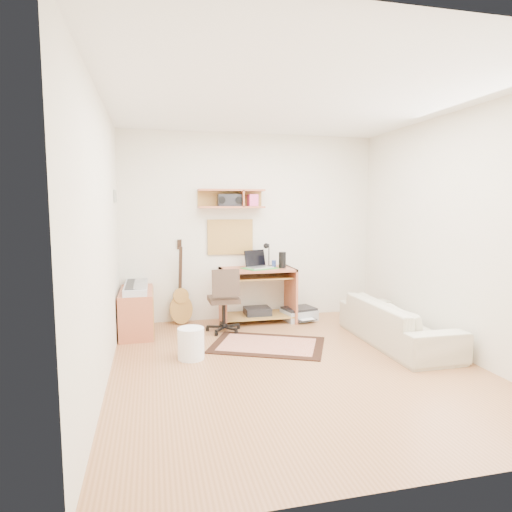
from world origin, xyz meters
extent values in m
cube|color=#A87146|center=(0.00, 0.00, -0.01)|extent=(3.60, 4.00, 0.01)
cube|color=white|center=(0.00, 0.00, 2.60)|extent=(3.60, 4.00, 0.01)
cube|color=silver|center=(0.00, 2.00, 1.30)|extent=(3.60, 0.01, 2.60)
cube|color=silver|center=(-1.80, 0.00, 1.30)|extent=(0.01, 4.00, 2.60)
cube|color=silver|center=(1.80, 0.00, 1.30)|extent=(0.01, 4.00, 2.60)
cube|color=#B86141|center=(-0.30, 1.88, 1.70)|extent=(0.90, 0.25, 0.26)
cube|color=tan|center=(-0.30, 1.98, 1.17)|extent=(0.64, 0.03, 0.49)
cube|color=#4C8CBF|center=(-1.79, 1.50, 1.72)|extent=(0.02, 0.20, 0.15)
cylinder|color=black|center=(0.37, 1.68, 0.86)|extent=(0.10, 0.10, 0.22)
cylinder|color=#304792|center=(0.29, 1.83, 0.79)|extent=(0.06, 0.06, 0.09)
cube|color=black|center=(-0.33, 1.87, 1.68)|extent=(0.31, 0.14, 0.16)
cube|color=#D8B491|center=(-0.10, 0.67, 0.01)|extent=(1.50, 1.29, 0.02)
cube|color=#B86141|center=(-1.58, 1.55, 0.28)|extent=(0.40, 0.90, 0.55)
cube|color=#B2B5BA|center=(-1.58, 1.55, 0.59)|extent=(0.28, 0.89, 0.08)
cylinder|color=white|center=(-1.00, 0.43, 0.17)|extent=(0.36, 0.36, 0.33)
cube|color=#A5A8AA|center=(0.63, 1.69, 0.09)|extent=(0.50, 0.43, 0.17)
imported|color=#B8AF92|center=(1.38, 0.39, 0.33)|extent=(0.50, 1.71, 0.67)
camera|label=1|loc=(-1.37, -4.07, 1.60)|focal=30.80mm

